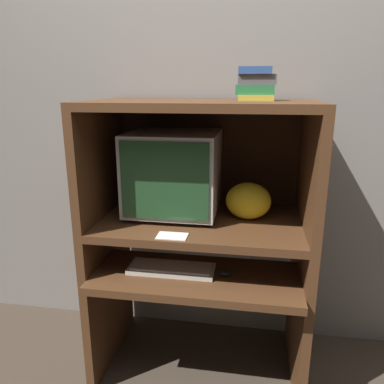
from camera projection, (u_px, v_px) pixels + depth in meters
wall_back at (211, 111)px, 2.01m from camera, size 6.00×0.06×2.60m
desk_base at (199, 302)px, 1.86m from camera, size 1.02×0.66×0.60m
desk_monitor_shelf at (201, 228)px, 1.81m from camera, size 1.02×0.60×0.21m
hutch_upper at (202, 140)px, 1.73m from camera, size 1.02×0.60×0.55m
crt_monitor at (174, 172)px, 1.82m from camera, size 0.43×0.41×0.40m
keyboard at (172, 268)px, 1.73m from camera, size 0.40×0.15×0.03m
mouse at (225, 273)px, 1.69m from camera, size 0.06×0.04×0.03m
snack_bag at (248, 201)px, 1.78m from camera, size 0.21×0.16×0.18m
book_stack at (256, 84)px, 1.61m from camera, size 0.17×0.12×0.14m
paper_card at (172, 236)px, 1.58m from camera, size 0.13×0.08×0.00m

